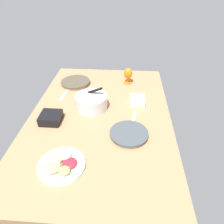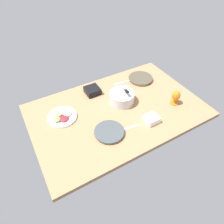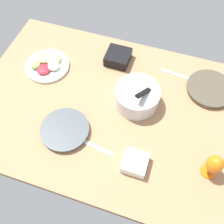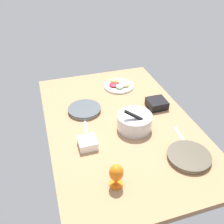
% 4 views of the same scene
% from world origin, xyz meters
% --- Properties ---
extents(ground_plane, '(1.60, 1.04, 0.04)m').
position_xyz_m(ground_plane, '(0.00, 0.00, -0.02)').
color(ground_plane, '#99704C').
extents(dinner_plate_left, '(0.25, 0.25, 0.03)m').
position_xyz_m(dinner_plate_left, '(-0.21, -0.22, 0.02)').
color(dinner_plate_left, silver).
rests_on(dinner_plate_left, ground_plane).
extents(dinner_plate_right, '(0.27, 0.27, 0.03)m').
position_xyz_m(dinner_plate_right, '(0.47, 0.29, 0.02)').
color(dinner_plate_right, beige).
rests_on(dinner_plate_right, ground_plane).
extents(mixing_bowl, '(0.24, 0.24, 0.17)m').
position_xyz_m(mixing_bowl, '(0.09, 0.08, 0.06)').
color(mixing_bowl, silver).
rests_on(mixing_bowl, ground_plane).
extents(fruit_platter, '(0.26, 0.26, 0.05)m').
position_xyz_m(fruit_platter, '(-0.49, 0.16, 0.02)').
color(fruit_platter, silver).
rests_on(fruit_platter, ground_plane).
extents(hurricane_glass_orange, '(0.08, 0.08, 0.15)m').
position_xyz_m(hurricane_glass_orange, '(0.53, -0.20, 0.09)').
color(hurricane_glass_orange, orange).
rests_on(hurricane_glass_orange, ground_plane).
extents(square_bowl_white, '(0.12, 0.12, 0.06)m').
position_xyz_m(square_bowl_white, '(0.18, -0.28, 0.03)').
color(square_bowl_white, white).
rests_on(square_bowl_white, ground_plane).
extents(square_bowl_black, '(0.14, 0.14, 0.06)m').
position_xyz_m(square_bowl_black, '(-0.10, 0.34, 0.04)').
color(square_bowl_black, black).
rests_on(square_bowl_black, ground_plane).
extents(fork_by_left_plate, '(0.18, 0.04, 0.01)m').
position_xyz_m(fork_by_left_plate, '(-0.02, -0.25, 0.00)').
color(fork_by_left_plate, silver).
rests_on(fork_by_left_plate, ground_plane).
extents(fork_by_right_plate, '(0.18, 0.04, 0.01)m').
position_xyz_m(fork_by_right_plate, '(0.27, 0.34, 0.00)').
color(fork_by_right_plate, silver).
rests_on(fork_by_right_plate, ground_plane).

